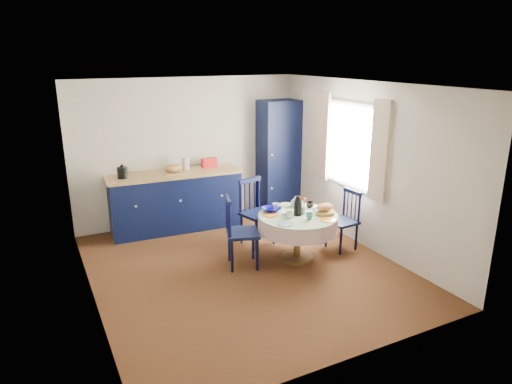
# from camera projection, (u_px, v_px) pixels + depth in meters

# --- Properties ---
(floor) EXTENTS (4.50, 4.50, 0.00)m
(floor) POSITION_uv_depth(u_px,v_px,m) (245.00, 268.00, 6.37)
(floor) COLOR black
(floor) RESTS_ON ground
(ceiling) EXTENTS (4.50, 4.50, 0.00)m
(ceiling) POSITION_uv_depth(u_px,v_px,m) (244.00, 85.00, 5.64)
(ceiling) COLOR white
(ceiling) RESTS_ON wall_back
(wall_back) EXTENTS (4.00, 0.02, 2.50)m
(wall_back) POSITION_uv_depth(u_px,v_px,m) (189.00, 151.00, 7.92)
(wall_back) COLOR beige
(wall_back) RESTS_ON floor
(wall_left) EXTENTS (0.02, 4.50, 2.50)m
(wall_left) POSITION_uv_depth(u_px,v_px,m) (84.00, 203.00, 5.14)
(wall_left) COLOR beige
(wall_left) RESTS_ON floor
(wall_right) EXTENTS (0.02, 4.50, 2.50)m
(wall_right) POSITION_uv_depth(u_px,v_px,m) (364.00, 166.00, 6.87)
(wall_right) COLOR beige
(wall_right) RESTS_ON floor
(window) EXTENTS (0.10, 1.74, 1.45)m
(window) POSITION_uv_depth(u_px,v_px,m) (350.00, 145.00, 7.02)
(window) COLOR white
(window) RESTS_ON wall_right
(kitchen_counter) EXTENTS (2.24, 0.81, 1.22)m
(kitchen_counter) POSITION_uv_depth(u_px,v_px,m) (176.00, 200.00, 7.68)
(kitchen_counter) COLOR black
(kitchen_counter) RESTS_ON floor
(pantry_cabinet) EXTENTS (0.73, 0.54, 2.07)m
(pantry_cabinet) POSITION_uv_depth(u_px,v_px,m) (279.00, 156.00, 8.49)
(pantry_cabinet) COLOR black
(pantry_cabinet) RESTS_ON floor
(dining_table) EXTENTS (1.13, 1.13, 0.96)m
(dining_table) POSITION_uv_depth(u_px,v_px,m) (298.00, 222.00, 6.49)
(dining_table) COLOR #543618
(dining_table) RESTS_ON floor
(chair_left) EXTENTS (0.55, 0.57, 1.02)m
(chair_left) POSITION_uv_depth(u_px,v_px,m) (240.00, 231.00, 6.29)
(chair_left) COLOR black
(chair_left) RESTS_ON floor
(chair_far) EXTENTS (0.55, 0.54, 1.03)m
(chair_far) POSITION_uv_depth(u_px,v_px,m) (256.00, 212.00, 7.07)
(chair_far) COLOR black
(chair_far) RESTS_ON floor
(chair_right) EXTENTS (0.42, 0.43, 0.91)m
(chair_right) POSITION_uv_depth(u_px,v_px,m) (344.00, 220.00, 6.90)
(chair_right) COLOR black
(chair_right) RESTS_ON floor
(mug_a) EXTENTS (0.11, 0.11, 0.09)m
(mug_a) POSITION_uv_depth(u_px,v_px,m) (290.00, 215.00, 6.33)
(mug_a) COLOR silver
(mug_a) RESTS_ON dining_table
(mug_b) EXTENTS (0.10, 0.10, 0.10)m
(mug_b) POSITION_uv_depth(u_px,v_px,m) (309.00, 216.00, 6.26)
(mug_b) COLOR #2E6B6F
(mug_b) RESTS_ON dining_table
(mug_c) EXTENTS (0.12, 0.12, 0.09)m
(mug_c) POSITION_uv_depth(u_px,v_px,m) (310.00, 205.00, 6.73)
(mug_c) COLOR black
(mug_c) RESTS_ON dining_table
(mug_d) EXTENTS (0.11, 0.11, 0.10)m
(mug_d) POSITION_uv_depth(u_px,v_px,m) (276.00, 207.00, 6.62)
(mug_d) COLOR silver
(mug_d) RESTS_ON dining_table
(cobalt_bowl) EXTENTS (0.26, 0.26, 0.06)m
(cobalt_bowl) POSITION_uv_depth(u_px,v_px,m) (272.00, 209.00, 6.58)
(cobalt_bowl) COLOR #030269
(cobalt_bowl) RESTS_ON dining_table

